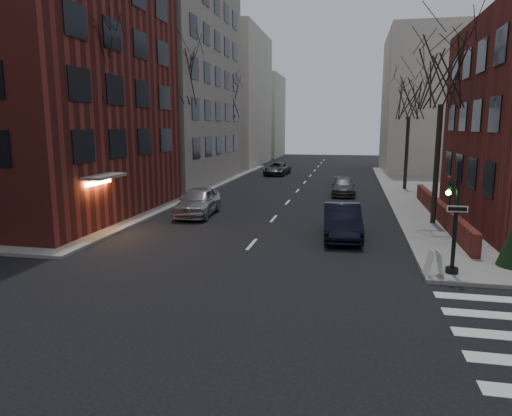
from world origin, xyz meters
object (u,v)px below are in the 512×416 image
Objects in this scene: streetlamp_near at (166,142)px; streetlamp_far at (237,136)px; tree_right_b at (410,98)px; sandwich_board at (434,263)px; parked_sedan at (342,221)px; car_lane_far at (277,169)px; tree_right_a at (443,73)px; tree_left_b at (178,78)px; traffic_signal at (453,225)px; tree_left_a at (90,63)px; tree_left_c at (227,100)px; car_lane_silver at (198,201)px; car_lane_gray at (343,187)px.

streetlamp_near is 20.00m from streetlamp_far.
tree_right_b is 9.86× the size of sandwich_board.
car_lane_far is at bearing 101.44° from parked_sedan.
tree_right_a is at bearing -90.00° from tree_right_b.
tree_right_a is 1.98× the size of parked_sedan.
traffic_signal is at bearing -45.46° from tree_left_b.
traffic_signal is 0.81× the size of parked_sedan.
parked_sedan is (-4.80, -17.89, -6.78)m from tree_right_b.
streetlamp_far is at bearing 105.40° from sandwich_board.
tree_left_c is (0.00, 26.00, -0.44)m from tree_left_a.
sandwich_board is (11.94, -9.56, -0.24)m from car_lane_silver.
streetlamp_far reaches higher than parked_sedan.
tree_left_b is 2.18× the size of car_lane_far.
streetlamp_near is at bearing 128.59° from car_lane_silver.
parked_sedan is (-4.80, -3.89, -7.22)m from tree_right_a.
tree_right_a reaches higher than sandwich_board.
car_lane_gray is (11.99, -13.73, -3.58)m from streetlamp_far.
sandwich_board is at bearing -41.05° from streetlamp_near.
traffic_signal is 0.64× the size of streetlamp_far.
streetlamp_far reaches higher than car_lane_far.
tree_right_a is 2.15× the size of car_lane_gray.
car_lane_gray is at bearing -42.97° from tree_left_c.
tree_right_b is 20.50m from car_lane_silver.
streetlamp_near is 20.87m from sandwich_board.
parked_sedan reaches higher than sandwich_board.
car_lane_gray is at bearing 10.24° from tree_left_b.
tree_right_b reaches higher than car_lane_silver.
traffic_signal is at bearing -61.64° from tree_left_c.
tree_right_b is (17.60, 6.00, -1.33)m from tree_left_b.
tree_right_a reaches higher than car_lane_far.
tree_left_b reaches higher than streetlamp_near.
tree_left_b is 1.18× the size of tree_right_b.
traffic_signal is 19.76m from car_lane_gray.
tree_left_c is 19.34m from tree_right_b.
traffic_signal is 4.30× the size of sandwich_board.
tree_right_b is at bearing 18.82° from tree_left_b.
car_lane_gray is (12.59, 14.27, -7.81)m from tree_left_a.
tree_left_a reaches higher than streetlamp_near.
car_lane_silver reaches higher than car_lane_far.
tree_left_c is 29.77m from parked_sedan.
streetlamp_near is 20.90m from car_lane_far.
car_lane_silver is (3.56, -3.94, -3.38)m from streetlamp_near.
tree_right_a is 14.01m from tree_right_b.
car_lane_gray is at bearing -143.38° from tree_right_b.
sandwich_board is at bearing -81.31° from car_lane_gray.
tree_left_c is 10.44× the size of sandwich_board.
traffic_signal is 36.81m from streetlamp_far.
car_lane_gray is (-5.01, 10.27, -7.37)m from tree_right_a.
car_lane_far is at bearing 117.45° from tree_right_a.
tree_left_c is at bearing -106.70° from streetlamp_far.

